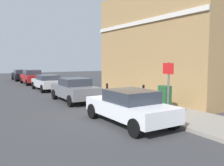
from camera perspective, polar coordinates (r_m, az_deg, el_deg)
ground at (r=11.20m, az=2.82°, el=-7.59°), size 80.00×80.00×0.00m
sidewalk at (r=17.21m, az=-2.95°, el=-2.71°), size 2.68×30.00×0.15m
corner_building at (r=17.88m, az=16.49°, el=8.55°), size 7.73×10.24×7.10m
car_white at (r=9.57m, az=4.17°, el=-5.51°), size 1.98×4.18×1.36m
car_grey at (r=14.77m, az=-8.86°, el=-1.52°), size 1.86×3.99×1.43m
car_silver at (r=20.72m, az=-15.11°, el=0.23°), size 1.85×4.04×1.29m
car_red at (r=26.40m, az=-18.48°, el=1.40°), size 1.84×4.12×1.50m
car_black at (r=31.73m, az=-20.79°, el=1.85°), size 1.89×4.28×1.33m
utility_cabinet at (r=11.86m, az=12.39°, el=-3.62°), size 0.46×0.61×1.15m
bollard_near_cabinet at (r=13.26m, az=7.47°, el=-2.47°), size 0.14×0.14×1.04m
bollard_far_kerb at (r=13.96m, az=-1.18°, el=-2.03°), size 0.14×0.14×1.04m
street_sign at (r=9.82m, az=13.24°, el=0.25°), size 0.08×0.60×2.30m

